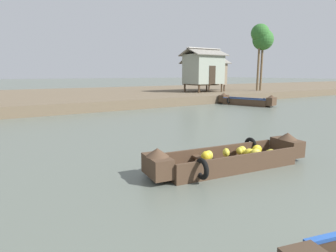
{
  "coord_description": "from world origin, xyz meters",
  "views": [
    {
      "loc": [
        -4.88,
        0.11,
        2.56
      ],
      "look_at": [
        0.43,
        8.33,
        0.79
      ],
      "focal_mm": 31.02,
      "sensor_mm": 36.0,
      "label": 1
    }
  ],
  "objects_px": {
    "palm_tree_mid": "(260,34)",
    "palm_tree_near": "(263,40)",
    "banana_boat": "(231,158)",
    "stilt_house_right": "(205,73)",
    "fishing_skiff_distant": "(246,101)",
    "stilt_house_mid_right": "(203,69)"
  },
  "relations": [
    {
      "from": "stilt_house_right",
      "to": "palm_tree_mid",
      "type": "height_order",
      "value": "palm_tree_mid"
    },
    {
      "from": "banana_boat",
      "to": "stilt_house_right",
      "type": "bearing_deg",
      "value": 51.78
    },
    {
      "from": "stilt_house_mid_right",
      "to": "palm_tree_mid",
      "type": "relative_size",
      "value": 0.62
    },
    {
      "from": "fishing_skiff_distant",
      "to": "palm_tree_near",
      "type": "distance_m",
      "value": 11.31
    },
    {
      "from": "stilt_house_mid_right",
      "to": "stilt_house_right",
      "type": "distance_m",
      "value": 1.28
    },
    {
      "from": "stilt_house_right",
      "to": "palm_tree_near",
      "type": "xyz_separation_m",
      "value": [
        6.08,
        -2.43,
        3.48
      ]
    },
    {
      "from": "stilt_house_mid_right",
      "to": "palm_tree_mid",
      "type": "xyz_separation_m",
      "value": [
        6.47,
        -1.58,
        3.65
      ]
    },
    {
      "from": "stilt_house_mid_right",
      "to": "stilt_house_right",
      "type": "bearing_deg",
      "value": 42.66
    },
    {
      "from": "palm_tree_near",
      "to": "banana_boat",
      "type": "bearing_deg",
      "value": -141.93
    },
    {
      "from": "banana_boat",
      "to": "palm_tree_mid",
      "type": "xyz_separation_m",
      "value": [
        20.36,
        16.37,
        6.44
      ]
    },
    {
      "from": "banana_boat",
      "to": "fishing_skiff_distant",
      "type": "relative_size",
      "value": 1.03
    },
    {
      "from": "palm_tree_mid",
      "to": "palm_tree_near",
      "type": "bearing_deg",
      "value": -3.67
    },
    {
      "from": "banana_boat",
      "to": "stilt_house_right",
      "type": "xyz_separation_m",
      "value": [
        14.78,
        18.77,
        2.38
      ]
    },
    {
      "from": "stilt_house_right",
      "to": "palm_tree_mid",
      "type": "xyz_separation_m",
      "value": [
        5.58,
        -2.39,
        4.07
      ]
    },
    {
      "from": "stilt_house_mid_right",
      "to": "stilt_house_right",
      "type": "xyz_separation_m",
      "value": [
        0.89,
        0.82,
        -0.42
      ]
    },
    {
      "from": "stilt_house_right",
      "to": "banana_boat",
      "type": "bearing_deg",
      "value": -128.22
    },
    {
      "from": "fishing_skiff_distant",
      "to": "stilt_house_right",
      "type": "relative_size",
      "value": 1.06
    },
    {
      "from": "fishing_skiff_distant",
      "to": "palm_tree_mid",
      "type": "height_order",
      "value": "palm_tree_mid"
    },
    {
      "from": "banana_boat",
      "to": "palm_tree_near",
      "type": "relative_size",
      "value": 0.74
    },
    {
      "from": "palm_tree_near",
      "to": "palm_tree_mid",
      "type": "xyz_separation_m",
      "value": [
        -0.5,
        0.03,
        0.58
      ]
    },
    {
      "from": "palm_tree_near",
      "to": "stilt_house_mid_right",
      "type": "bearing_deg",
      "value": 167.0
    },
    {
      "from": "palm_tree_near",
      "to": "palm_tree_mid",
      "type": "distance_m",
      "value": 0.77
    }
  ]
}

